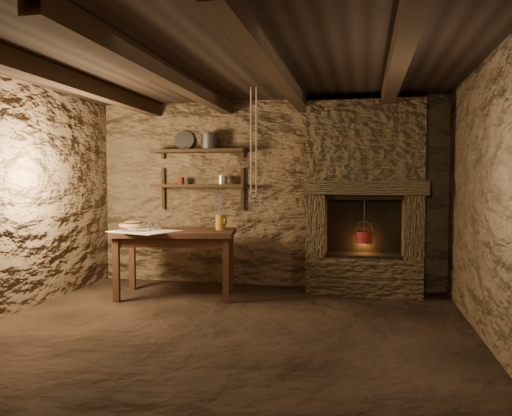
% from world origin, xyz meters
% --- Properties ---
extents(floor, '(4.50, 4.50, 0.00)m').
position_xyz_m(floor, '(0.00, 0.00, 0.00)').
color(floor, black).
rests_on(floor, ground).
extents(back_wall, '(4.50, 0.04, 2.40)m').
position_xyz_m(back_wall, '(0.00, 2.00, 1.20)').
color(back_wall, '#4B3623').
rests_on(back_wall, floor).
extents(front_wall, '(4.50, 0.04, 2.40)m').
position_xyz_m(front_wall, '(0.00, -2.00, 1.20)').
color(front_wall, '#4B3623').
rests_on(front_wall, floor).
extents(left_wall, '(0.04, 4.00, 2.40)m').
position_xyz_m(left_wall, '(-2.25, 0.00, 1.20)').
color(left_wall, '#4B3623').
rests_on(left_wall, floor).
extents(right_wall, '(0.04, 4.00, 2.40)m').
position_xyz_m(right_wall, '(2.25, 0.00, 1.20)').
color(right_wall, '#4B3623').
rests_on(right_wall, floor).
extents(ceiling, '(4.50, 4.00, 0.04)m').
position_xyz_m(ceiling, '(0.00, 0.00, 2.40)').
color(ceiling, black).
rests_on(ceiling, back_wall).
extents(beam_far_left, '(0.14, 3.95, 0.16)m').
position_xyz_m(beam_far_left, '(-1.50, 0.00, 2.31)').
color(beam_far_left, black).
rests_on(beam_far_left, ceiling).
extents(beam_mid_left, '(0.14, 3.95, 0.16)m').
position_xyz_m(beam_mid_left, '(-0.50, 0.00, 2.31)').
color(beam_mid_left, black).
rests_on(beam_mid_left, ceiling).
extents(beam_mid_right, '(0.14, 3.95, 0.16)m').
position_xyz_m(beam_mid_right, '(0.50, 0.00, 2.31)').
color(beam_mid_right, black).
rests_on(beam_mid_right, ceiling).
extents(beam_far_right, '(0.14, 3.95, 0.16)m').
position_xyz_m(beam_far_right, '(1.50, 0.00, 2.31)').
color(beam_far_right, black).
rests_on(beam_far_right, ceiling).
extents(shelf_lower, '(1.25, 0.30, 0.04)m').
position_xyz_m(shelf_lower, '(-0.85, 1.84, 1.30)').
color(shelf_lower, black).
rests_on(shelf_lower, back_wall).
extents(shelf_upper, '(1.25, 0.30, 0.04)m').
position_xyz_m(shelf_upper, '(-0.85, 1.84, 1.75)').
color(shelf_upper, black).
rests_on(shelf_upper, back_wall).
extents(hearth, '(1.43, 0.51, 2.30)m').
position_xyz_m(hearth, '(1.25, 1.77, 1.23)').
color(hearth, '#392D1C').
rests_on(hearth, floor).
extents(work_table, '(1.49, 1.02, 0.78)m').
position_xyz_m(work_table, '(-0.91, 1.17, 0.42)').
color(work_table, '#331C12').
rests_on(work_table, floor).
extents(linen_cloth, '(0.83, 0.76, 0.01)m').
position_xyz_m(linen_cloth, '(-1.19, 0.92, 0.79)').
color(linen_cloth, beige).
rests_on(linen_cloth, work_table).
extents(pewter_cutlery_row, '(0.61, 0.41, 0.01)m').
position_xyz_m(pewter_cutlery_row, '(-1.19, 0.90, 0.80)').
color(pewter_cutlery_row, gray).
rests_on(pewter_cutlery_row, linen_cloth).
extents(drinking_glasses, '(0.22, 0.07, 0.09)m').
position_xyz_m(drinking_glasses, '(-1.17, 1.05, 0.83)').
color(drinking_glasses, white).
rests_on(drinking_glasses, linen_cloth).
extents(stoneware_jug, '(0.15, 0.15, 0.41)m').
position_xyz_m(stoneware_jug, '(-0.41, 1.31, 0.96)').
color(stoneware_jug, '#AB7421').
rests_on(stoneware_jug, work_table).
extents(wooden_bowl, '(0.42, 0.42, 0.12)m').
position_xyz_m(wooden_bowl, '(-1.49, 1.22, 0.82)').
color(wooden_bowl, '#966A41').
rests_on(wooden_bowl, work_table).
extents(iron_stockpot, '(0.27, 0.27, 0.17)m').
position_xyz_m(iron_stockpot, '(-0.71, 1.84, 1.86)').
color(iron_stockpot, '#2A2825').
rests_on(iron_stockpot, shelf_upper).
extents(tin_pan, '(0.28, 0.17, 0.26)m').
position_xyz_m(tin_pan, '(-1.09, 1.94, 1.90)').
color(tin_pan, '#989893').
rests_on(tin_pan, shelf_upper).
extents(small_kettle, '(0.19, 0.16, 0.17)m').
position_xyz_m(small_kettle, '(-0.53, 1.84, 1.38)').
color(small_kettle, '#989893').
rests_on(small_kettle, shelf_lower).
extents(rusty_tin, '(0.12, 0.12, 0.09)m').
position_xyz_m(rusty_tin, '(-1.10, 1.84, 1.37)').
color(rusty_tin, '#531810').
rests_on(rusty_tin, shelf_lower).
extents(red_pot, '(0.26, 0.26, 0.54)m').
position_xyz_m(red_pot, '(1.26, 1.72, 0.70)').
color(red_pot, maroon).
rests_on(red_pot, hearth).
extents(hanging_ropes, '(0.08, 0.08, 1.20)m').
position_xyz_m(hanging_ropes, '(0.05, 1.05, 1.80)').
color(hanging_ropes, '#D0B293').
rests_on(hanging_ropes, ceiling).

